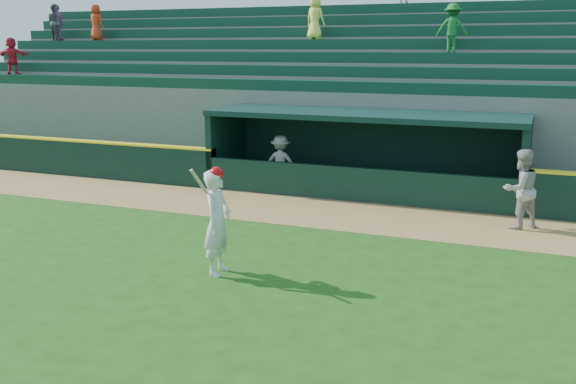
% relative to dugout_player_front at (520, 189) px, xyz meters
% --- Properties ---
extents(ground, '(120.00, 120.00, 0.00)m').
position_rel_dugout_player_front_xyz_m(ground, '(-4.59, -5.32, -0.98)').
color(ground, '#1E4A12').
rests_on(ground, ground).
extents(warning_track, '(40.00, 3.00, 0.01)m').
position_rel_dugout_player_front_xyz_m(warning_track, '(-4.59, -0.42, -0.97)').
color(warning_track, olive).
rests_on(warning_track, ground).
extents(field_wall_left, '(15.50, 0.30, 1.20)m').
position_rel_dugout_player_front_xyz_m(field_wall_left, '(-16.84, 1.23, -0.38)').
color(field_wall_left, black).
rests_on(field_wall_left, ground).
extents(wall_stripe_left, '(15.50, 0.32, 0.06)m').
position_rel_dugout_player_front_xyz_m(wall_stripe_left, '(-16.84, 1.23, 0.25)').
color(wall_stripe_left, yellow).
rests_on(wall_stripe_left, field_wall_left).
extents(dugout_player_front, '(1.20, 1.19, 1.96)m').
position_rel_dugout_player_front_xyz_m(dugout_player_front, '(0.00, 0.00, 0.00)').
color(dugout_player_front, '#9A9995').
rests_on(dugout_player_front, ground).
extents(dugout_player_inside, '(1.18, 0.81, 1.68)m').
position_rel_dugout_player_front_xyz_m(dugout_player_inside, '(-7.13, 1.95, -0.14)').
color(dugout_player_inside, '#ABABA6').
rests_on(dugout_player_inside, ground).
extents(dugout, '(9.40, 2.80, 2.46)m').
position_rel_dugout_player_front_xyz_m(dugout, '(-4.59, 2.68, 0.38)').
color(dugout, slate).
rests_on(dugout, ground).
extents(stands, '(34.50, 6.29, 7.42)m').
position_rel_dugout_player_front_xyz_m(stands, '(-4.62, 7.25, 1.41)').
color(stands, slate).
rests_on(stands, ground).
extents(batter_at_plate, '(0.62, 0.85, 2.15)m').
position_rel_dugout_player_front_xyz_m(batter_at_plate, '(-5.30, -5.61, 0.08)').
color(batter_at_plate, silver).
rests_on(batter_at_plate, ground).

